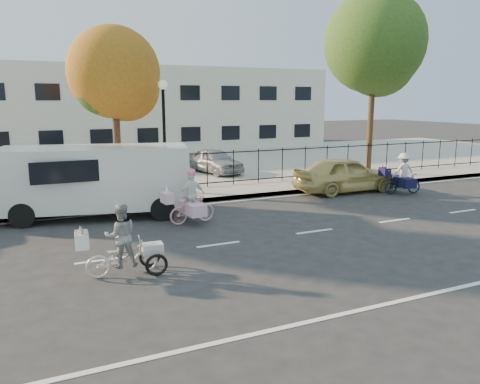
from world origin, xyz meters
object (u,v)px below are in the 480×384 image
unicorn_bike (191,203)px  bull_bike (402,178)px  lamppost (164,116)px  zebra_trike (122,248)px  lot_car_b (77,165)px  gold_sedan (345,174)px  white_van (92,179)px  lot_car_d (215,161)px  lot_car_c (88,166)px

unicorn_bike → bull_bike: 9.24m
lamppost → zebra_trike: 8.94m
unicorn_bike → bull_bike: bearing=-89.8°
lamppost → lot_car_b: lamppost is taller
unicorn_bike → gold_sedan: bearing=-78.6°
lamppost → unicorn_bike: 5.13m
gold_sedan → lamppost: bearing=72.4°
bull_bike → white_van: white_van is taller
bull_bike → lot_car_d: size_ratio=0.51×
white_van → lot_car_d: size_ratio=1.88×
bull_bike → lot_car_b: 14.10m
unicorn_bike → gold_sedan: unicorn_bike is taller
lamppost → unicorn_bike: lamppost is taller
unicorn_bike → lot_car_c: unicorn_bike is taller
white_van → lot_car_b: (0.15, 6.64, -0.42)m
zebra_trike → bull_bike: bearing=-66.7°
zebra_trike → unicorn_bike: (2.75, 3.50, 0.02)m
lot_car_c → gold_sedan: bearing=-27.7°
lot_car_c → lot_car_d: (6.04, 0.16, -0.11)m
lamppost → bull_bike: lamppost is taller
zebra_trike → bull_bike: 12.71m
gold_sedan → lot_car_b: 11.84m
gold_sedan → lot_car_b: bearing=56.9°
white_van → gold_sedan: (9.98, 0.04, -0.52)m
lot_car_c → lot_car_d: lot_car_c is taller
lamppost → gold_sedan: 7.66m
zebra_trike → gold_sedan: bearing=-57.4°
zebra_trike → lot_car_c: 11.62m
bull_bike → white_van: size_ratio=0.27×
gold_sedan → zebra_trike: bearing=120.1°
lot_car_d → lot_car_c: bearing=169.8°
zebra_trike → white_van: size_ratio=0.27×
bull_bike → lot_car_d: (-5.19, 7.40, 0.10)m
unicorn_bike → lot_car_b: size_ratio=0.35×
gold_sedan → lot_car_c: 11.11m
lamppost → zebra_trike: lamppost is taller
lamppost → lot_car_c: size_ratio=0.99×
lot_car_b → white_van: bearing=-70.9°
lamppost → unicorn_bike: (-0.45, -4.47, -2.48)m
lamppost → gold_sedan: size_ratio=1.01×
white_van → lot_car_d: bearing=55.6°
gold_sedan → unicorn_bike: bearing=107.2°
unicorn_bike → lot_car_d: bearing=-30.9°
lamppost → lot_car_b: (-2.92, 4.30, -2.28)m
lamppost → lot_car_d: lamppost is taller
zebra_trike → bull_bike: (11.95, 4.35, 0.05)m
zebra_trike → gold_sedan: 11.58m
lot_car_b → lot_car_c: lot_car_c is taller
white_van → lot_car_c: (0.58, 5.97, -0.38)m
lot_car_b → gold_sedan: bearing=-13.5°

